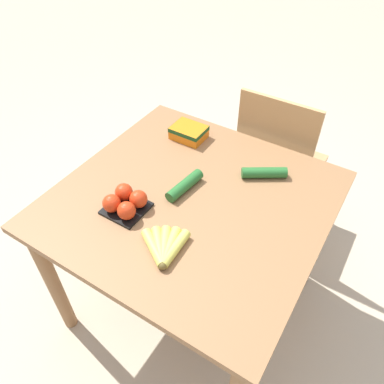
{
  "coord_description": "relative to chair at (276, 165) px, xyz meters",
  "views": [
    {
      "loc": [
        0.54,
        -0.87,
        1.77
      ],
      "look_at": [
        0.0,
        0.0,
        0.78
      ],
      "focal_mm": 35.0,
      "sensor_mm": 36.0,
      "label": 1
    }
  ],
  "objects": [
    {
      "name": "banana_bunch",
      "position": [
        -0.05,
        -0.95,
        0.29
      ],
      "size": [
        0.16,
        0.17,
        0.04
      ],
      "color": "brown",
      "rests_on": "dining_table"
    },
    {
      "name": "ground_plane",
      "position": [
        -0.11,
        -0.69,
        -0.48
      ],
      "size": [
        12.0,
        12.0,
        0.0
      ],
      "primitive_type": "plane",
      "color": "#B7A88E"
    },
    {
      "name": "cucumber_near",
      "position": [
        0.08,
        -0.43,
        0.29
      ],
      "size": [
        0.18,
        0.14,
        0.04
      ],
      "color": "#236028",
      "rests_on": "dining_table"
    },
    {
      "name": "cucumber_far",
      "position": [
        -0.15,
        -0.66,
        0.29
      ],
      "size": [
        0.07,
        0.19,
        0.04
      ],
      "color": "#236028",
      "rests_on": "dining_table"
    },
    {
      "name": "dining_table",
      "position": [
        -0.11,
        -0.69,
        0.16
      ],
      "size": [
        1.01,
        0.98,
        0.75
      ],
      "color": "olive",
      "rests_on": "ground_plane"
    },
    {
      "name": "tomato_pack",
      "position": [
        -0.28,
        -0.87,
        0.31
      ],
      "size": [
        0.15,
        0.15,
        0.08
      ],
      "color": "black",
      "rests_on": "dining_table"
    },
    {
      "name": "chair",
      "position": [
        0.0,
        0.0,
        0.0
      ],
      "size": [
        0.42,
        0.4,
        0.93
      ],
      "rotation": [
        0.0,
        0.0,
        3.15
      ],
      "color": "tan",
      "rests_on": "ground_plane"
    },
    {
      "name": "carrot_bag",
      "position": [
        -0.33,
        -0.36,
        0.3
      ],
      "size": [
        0.15,
        0.12,
        0.06
      ],
      "color": "orange",
      "rests_on": "dining_table"
    }
  ]
}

